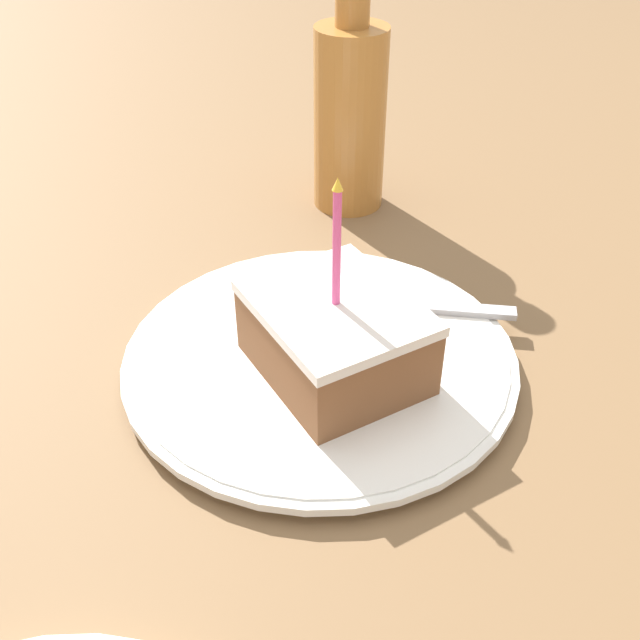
# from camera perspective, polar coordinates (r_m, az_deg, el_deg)

# --- Properties ---
(ground_plane) EXTENTS (2.40, 2.40, 0.04)m
(ground_plane) POSITION_cam_1_polar(r_m,az_deg,el_deg) (0.55, -1.37, -5.02)
(ground_plane) COLOR brown
(ground_plane) RESTS_ON ground
(plate) EXTENTS (0.28, 0.28, 0.01)m
(plate) POSITION_cam_1_polar(r_m,az_deg,el_deg) (0.53, 0.00, -2.97)
(plate) COLOR white
(plate) RESTS_ON ground_plane
(cake_slice) EXTENTS (0.09, 0.12, 0.14)m
(cake_slice) POSITION_cam_1_polar(r_m,az_deg,el_deg) (0.50, 1.17, -1.26)
(cake_slice) COLOR brown
(cake_slice) RESTS_ON plate
(fork) EXTENTS (0.17, 0.14, 0.00)m
(fork) POSITION_cam_1_polar(r_m,az_deg,el_deg) (0.57, 3.40, 1.36)
(fork) COLOR #B2B2B7
(fork) RESTS_ON plate
(bottle) EXTENTS (0.07, 0.07, 0.23)m
(bottle) POSITION_cam_1_polar(r_m,az_deg,el_deg) (0.71, 2.30, 15.57)
(bottle) COLOR #B27233
(bottle) RESTS_ON ground_plane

